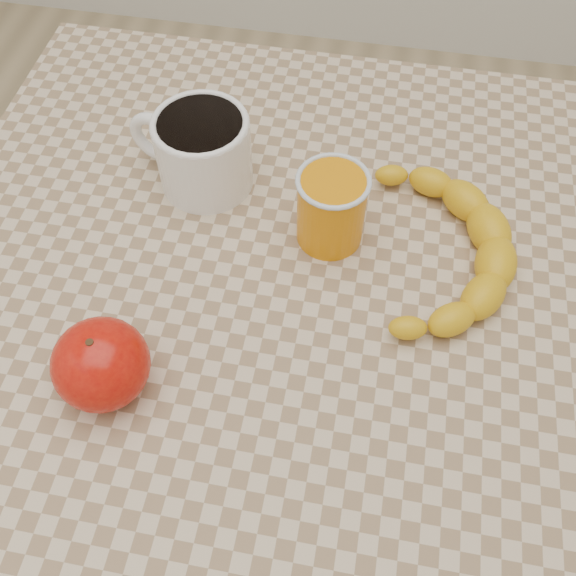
% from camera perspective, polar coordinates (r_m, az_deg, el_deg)
% --- Properties ---
extents(ground, '(3.00, 3.00, 0.00)m').
position_cam_1_polar(ground, '(1.34, 0.00, -18.57)').
color(ground, tan).
rests_on(ground, ground).
extents(table, '(0.80, 0.80, 0.75)m').
position_cam_1_polar(table, '(0.72, 0.00, -4.66)').
color(table, '#CAB28F').
rests_on(table, ground).
extents(coffee_mug, '(0.16, 0.13, 0.09)m').
position_cam_1_polar(coffee_mug, '(0.72, -7.74, 12.16)').
color(coffee_mug, white).
rests_on(coffee_mug, table).
extents(orange_juice_glass, '(0.08, 0.08, 0.09)m').
position_cam_1_polar(orange_juice_glass, '(0.66, 3.87, 7.14)').
color(orange_juice_glass, orange).
rests_on(orange_juice_glass, table).
extents(apple, '(0.11, 0.11, 0.08)m').
position_cam_1_polar(apple, '(0.59, -16.28, -6.52)').
color(apple, '#A60905').
rests_on(apple, table).
extents(banana, '(0.19, 0.27, 0.04)m').
position_cam_1_polar(banana, '(0.68, 13.32, 3.48)').
color(banana, gold).
rests_on(banana, table).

